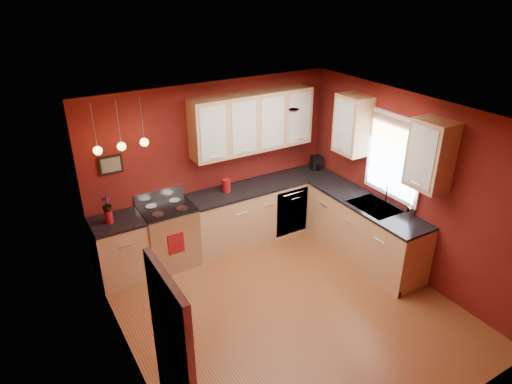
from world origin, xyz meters
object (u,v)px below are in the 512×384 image
red_canister (226,185)px  gas_range (169,235)px  sink (374,208)px  soap_pump (411,210)px  coffee_maker (316,163)px

red_canister → gas_range: bearing=-177.6°
gas_range → red_canister: (1.00, 0.04, 0.56)m
sink → soap_pump: bearing=-60.8°
gas_range → coffee_maker: bearing=0.6°
red_canister → soap_pump: 2.73m
sink → coffee_maker: 1.54m
soap_pump → coffee_maker: bearing=94.2°
sink → soap_pump: 0.52m
red_canister → soap_pump: red_canister is taller
coffee_maker → gas_range: bearing=-167.5°
gas_range → coffee_maker: size_ratio=4.47×
soap_pump → gas_range: bearing=145.9°
sink → coffee_maker: sink is taller
gas_range → soap_pump: bearing=-34.1°
sink → red_canister: bearing=136.5°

